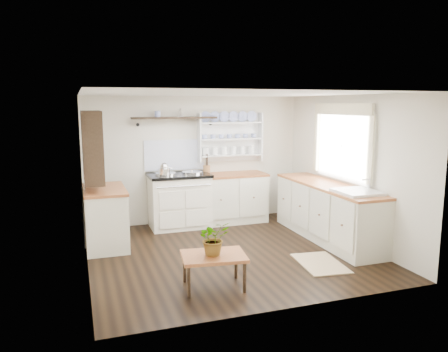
{
  "coord_description": "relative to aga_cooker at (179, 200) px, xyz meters",
  "views": [
    {
      "loc": [
        -2.07,
        -5.81,
        2.16
      ],
      "look_at": [
        -0.0,
        0.25,
        1.1
      ],
      "focal_mm": 35.0,
      "sensor_mm": 36.0,
      "label": 1
    }
  ],
  "objects": [
    {
      "name": "floor",
      "position": [
        0.39,
        -1.57,
        -0.48
      ],
      "size": [
        4.0,
        3.8,
        0.01
      ],
      "primitive_type": "cube",
      "color": "black",
      "rests_on": "ground"
    },
    {
      "name": "wall_back",
      "position": [
        0.39,
        0.33,
        0.67
      ],
      "size": [
        4.0,
        0.02,
        2.3
      ],
      "primitive_type": "cube",
      "color": "beige",
      "rests_on": "ground"
    },
    {
      "name": "wall_right",
      "position": [
        2.39,
        -1.57,
        0.67
      ],
      "size": [
        0.02,
        3.8,
        2.3
      ],
      "primitive_type": "cube",
      "color": "beige",
      "rests_on": "ground"
    },
    {
      "name": "wall_left",
      "position": [
        -1.61,
        -1.57,
        0.67
      ],
      "size": [
        0.02,
        3.8,
        2.3
      ],
      "primitive_type": "cube",
      "color": "beige",
      "rests_on": "ground"
    },
    {
      "name": "ceiling",
      "position": [
        0.39,
        -1.57,
        1.82
      ],
      "size": [
        4.0,
        3.8,
        0.01
      ],
      "primitive_type": "cube",
      "color": "white",
      "rests_on": "wall_back"
    },
    {
      "name": "window",
      "position": [
        2.34,
        -1.42,
        1.08
      ],
      "size": [
        0.08,
        1.55,
        1.22
      ],
      "color": "white",
      "rests_on": "wall_right"
    },
    {
      "name": "aga_cooker",
      "position": [
        0.0,
        0.0,
        0.0
      ],
      "size": [
        1.07,
        0.74,
        0.98
      ],
      "color": "white",
      "rests_on": "floor"
    },
    {
      "name": "back_cabinets",
      "position": [
        0.99,
        0.03,
        -0.02
      ],
      "size": [
        1.27,
        0.63,
        0.9
      ],
      "color": "silver",
      "rests_on": "floor"
    },
    {
      "name": "right_cabinets",
      "position": [
        2.09,
        -1.47,
        -0.02
      ],
      "size": [
        0.62,
        2.43,
        0.9
      ],
      "color": "silver",
      "rests_on": "floor"
    },
    {
      "name": "belfast_sink",
      "position": [
        2.09,
        -2.22,
        0.32
      ],
      "size": [
        0.55,
        0.6,
        0.45
      ],
      "color": "white",
      "rests_on": "right_cabinets"
    },
    {
      "name": "left_cabinets",
      "position": [
        -1.31,
        -0.67,
        -0.02
      ],
      "size": [
        0.62,
        1.13,
        0.9
      ],
      "color": "silver",
      "rests_on": "floor"
    },
    {
      "name": "plate_rack",
      "position": [
        1.04,
        0.29,
        1.07
      ],
      "size": [
        1.2,
        0.22,
        0.9
      ],
      "color": "white",
      "rests_on": "wall_back"
    },
    {
      "name": "high_shelf",
      "position": [
        -0.01,
        0.21,
        1.42
      ],
      "size": [
        1.5,
        0.29,
        0.16
      ],
      "color": "black",
      "rests_on": "wall_back"
    },
    {
      "name": "left_shelving",
      "position": [
        -1.45,
        -0.67,
        1.07
      ],
      "size": [
        0.28,
        0.8,
        1.05
      ],
      "primitive_type": "cube",
      "color": "black",
      "rests_on": "wall_left"
    },
    {
      "name": "kettle",
      "position": [
        -0.28,
        -0.12,
        0.56
      ],
      "size": [
        0.19,
        0.19,
        0.24
      ],
      "primitive_type": null,
      "color": "silver",
      "rests_on": "aga_cooker"
    },
    {
      "name": "utensil_crock",
      "position": [
        0.54,
        0.11,
        0.5
      ],
      "size": [
        0.13,
        0.13,
        0.15
      ],
      "primitive_type": "cylinder",
      "color": "#966437",
      "rests_on": "back_cabinets"
    },
    {
      "name": "center_table",
      "position": [
        -0.21,
        -2.68,
        -0.13
      ],
      "size": [
        0.81,
        0.63,
        0.41
      ],
      "rotation": [
        0.0,
        0.0,
        -0.13
      ],
      "color": "brown",
      "rests_on": "floor"
    },
    {
      "name": "potted_plant",
      "position": [
        -0.21,
        -2.68,
        0.12
      ],
      "size": [
        0.41,
        0.37,
        0.41
      ],
      "primitive_type": "imported",
      "rotation": [
        0.0,
        0.0,
        0.14
      ],
      "color": "#3F7233",
      "rests_on": "center_table"
    },
    {
      "name": "floor_rug",
      "position": [
        1.4,
        -2.43,
        -0.48
      ],
      "size": [
        0.64,
        0.91,
        0.02
      ],
      "primitive_type": "cube",
      "rotation": [
        0.0,
        0.0,
        -0.11
      ],
      "color": "#998059",
      "rests_on": "floor"
    }
  ]
}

